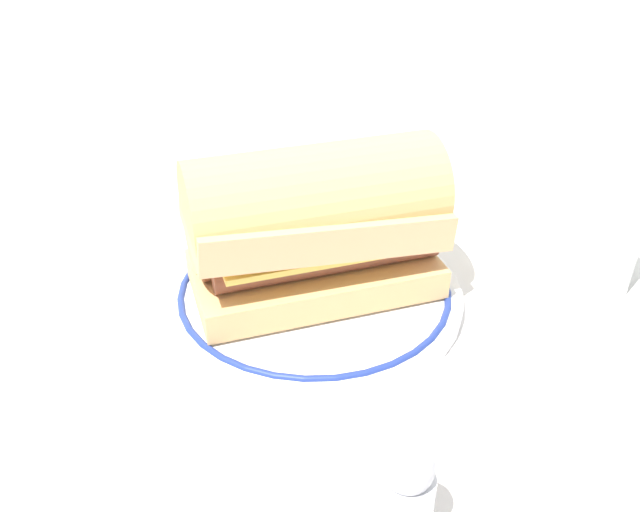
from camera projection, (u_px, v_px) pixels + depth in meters
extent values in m
plane|color=silver|center=(318.00, 313.00, 0.58)|extent=(1.50, 1.50, 0.00)
cylinder|color=white|center=(320.00, 294.00, 0.59)|extent=(0.26, 0.26, 0.01)
torus|color=navy|center=(320.00, 288.00, 0.59)|extent=(0.24, 0.24, 0.01)
cube|color=#E5B171|center=(320.00, 273.00, 0.58)|extent=(0.22, 0.14, 0.03)
cylinder|color=brown|center=(329.00, 263.00, 0.55)|extent=(0.19, 0.06, 0.02)
cylinder|color=brown|center=(320.00, 248.00, 0.57)|extent=(0.19, 0.06, 0.02)
cylinder|color=brown|center=(311.00, 234.00, 0.59)|extent=(0.19, 0.06, 0.02)
cube|color=#EFC64C|center=(320.00, 234.00, 0.56)|extent=(0.18, 0.13, 0.01)
cube|color=#E8AF78|center=(320.00, 215.00, 0.55)|extent=(0.22, 0.14, 0.04)
cylinder|color=#E1B46D|center=(320.00, 199.00, 0.54)|extent=(0.22, 0.12, 0.09)
cylinder|color=silver|center=(597.00, 238.00, 0.60)|extent=(0.07, 0.07, 0.09)
cylinder|color=gold|center=(592.00, 255.00, 0.60)|extent=(0.06, 0.06, 0.06)
cylinder|color=white|center=(404.00, 506.00, 0.39)|extent=(0.03, 0.03, 0.05)
sphere|color=silver|center=(408.00, 467.00, 0.37)|extent=(0.03, 0.03, 0.03)
cube|color=silver|center=(306.00, 196.00, 0.76)|extent=(0.11, 0.03, 0.01)
cube|color=black|center=(233.00, 201.00, 0.74)|extent=(0.06, 0.02, 0.01)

